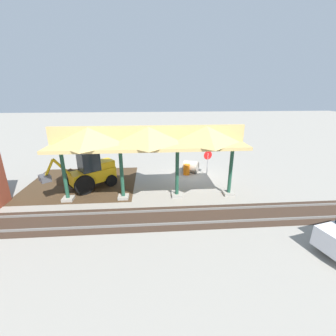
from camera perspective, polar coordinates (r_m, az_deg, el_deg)
name	(u,v)px	position (r m, az deg, el deg)	size (l,w,h in m)	color
ground_plane	(193,176)	(19.38, 6.49, -2.01)	(120.00, 120.00, 0.00)	gray
dirt_work_zone	(83,183)	(19.03, -20.85, -3.60)	(8.22, 7.00, 0.01)	#42301E
platform_canopy	(149,137)	(14.23, -4.93, 7.74)	(12.16, 3.20, 4.90)	#9E998E
rail_tracks	(214,216)	(13.64, 11.60, -11.81)	(60.00, 2.58, 0.15)	slate
stop_sign	(208,158)	(19.33, 10.06, 2.57)	(0.74, 0.25, 2.14)	gray
backhoe	(91,172)	(17.45, -19.04, -0.95)	(4.71, 4.01, 2.82)	#EAB214
dirt_mound	(72,179)	(20.16, -23.21, -2.66)	(5.65, 5.65, 1.94)	#42301E
concrete_pipe	(191,167)	(20.11, 5.79, 0.38)	(1.59, 1.49, 1.03)	#9E9384
traffic_barrel	(186,170)	(19.47, 4.72, -0.43)	(0.56, 0.56, 0.90)	orange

